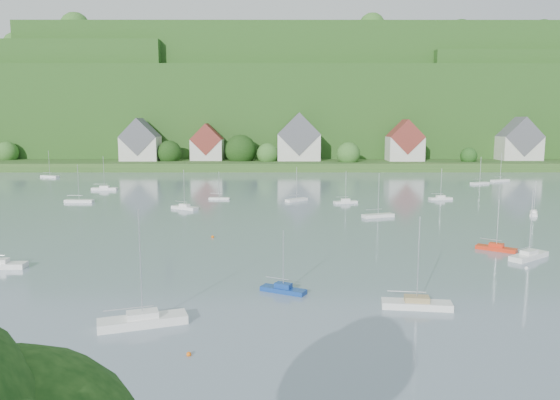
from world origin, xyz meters
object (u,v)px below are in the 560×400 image
Objects in this scene: near_sailboat_1 at (283,289)px; near_sailboat_2 at (417,303)px; near_sailboat_5 at (496,248)px; near_sailboat_3 at (529,255)px; near_sailboat_0 at (143,320)px.

near_sailboat_2 is at bearing 6.33° from near_sailboat_1.
near_sailboat_2 is at bearing -89.57° from near_sailboat_5.
near_sailboat_3 is (18.84, 18.02, 0.01)m from near_sailboat_2.
near_sailboat_0 is 1.42× the size of near_sailboat_5.
near_sailboat_3 is at bearing 51.21° from near_sailboat_2.
near_sailboat_0 is at bearing -116.68° from near_sailboat_1.
near_sailboat_1 is at bearing 166.92° from near_sailboat_2.
near_sailboat_0 is 14.88m from near_sailboat_1.
near_sailboat_5 is (28.84, 17.80, 0.02)m from near_sailboat_1.
near_sailboat_3 reaches higher than near_sailboat_2.
near_sailboat_1 is 33.89m from near_sailboat_5.
near_sailboat_1 is 0.91× the size of near_sailboat_5.
near_sailboat_5 is (16.52, 22.42, -0.05)m from near_sailboat_2.
near_sailboat_5 is at bearing 61.10° from near_sailboat_2.
near_sailboat_3 is 1.25× the size of near_sailboat_5.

